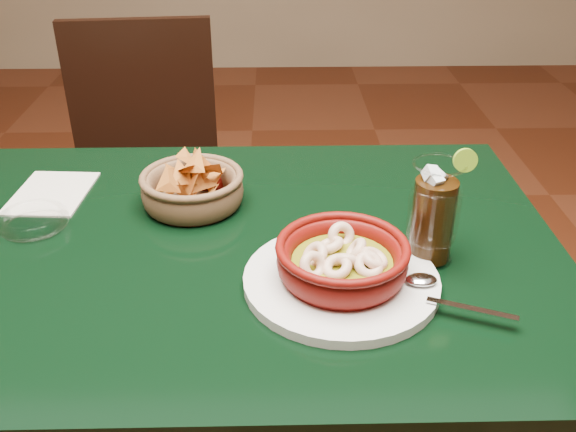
{
  "coord_description": "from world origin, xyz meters",
  "views": [
    {
      "loc": [
        0.12,
        -0.92,
        1.33
      ],
      "look_at": [
        0.14,
        -0.02,
        0.81
      ],
      "focal_mm": 40.0,
      "sensor_mm": 36.0,
      "label": 1
    }
  ],
  "objects_px": {
    "dining_table": "(209,289)",
    "dining_chair": "(146,180)",
    "shrimp_plate": "(342,266)",
    "cola_drink": "(434,213)",
    "chip_basket": "(192,188)"
  },
  "relations": [
    {
      "from": "dining_table",
      "to": "dining_chair",
      "type": "height_order",
      "value": "dining_chair"
    },
    {
      "from": "chip_basket",
      "to": "cola_drink",
      "type": "height_order",
      "value": "cola_drink"
    },
    {
      "from": "dining_table",
      "to": "cola_drink",
      "type": "xyz_separation_m",
      "value": [
        0.37,
        -0.06,
        0.18
      ]
    },
    {
      "from": "shrimp_plate",
      "to": "cola_drink",
      "type": "height_order",
      "value": "cola_drink"
    },
    {
      "from": "chip_basket",
      "to": "shrimp_plate",
      "type": "bearing_deg",
      "value": -45.87
    },
    {
      "from": "dining_chair",
      "to": "shrimp_plate",
      "type": "height_order",
      "value": "dining_chair"
    },
    {
      "from": "dining_chair",
      "to": "shrimp_plate",
      "type": "relative_size",
      "value": 2.44
    },
    {
      "from": "dining_chair",
      "to": "chip_basket",
      "type": "xyz_separation_m",
      "value": [
        0.21,
        -0.58,
        0.27
      ]
    },
    {
      "from": "chip_basket",
      "to": "cola_drink",
      "type": "distance_m",
      "value": 0.44
    },
    {
      "from": "shrimp_plate",
      "to": "cola_drink",
      "type": "bearing_deg",
      "value": 25.67
    },
    {
      "from": "chip_basket",
      "to": "cola_drink",
      "type": "relative_size",
      "value": 1.15
    },
    {
      "from": "shrimp_plate",
      "to": "chip_basket",
      "type": "xyz_separation_m",
      "value": [
        -0.25,
        0.26,
        -0.0
      ]
    },
    {
      "from": "shrimp_plate",
      "to": "dining_table",
      "type": "bearing_deg",
      "value": 149.74
    },
    {
      "from": "shrimp_plate",
      "to": "chip_basket",
      "type": "relative_size",
      "value": 1.73
    },
    {
      "from": "dining_chair",
      "to": "cola_drink",
      "type": "height_order",
      "value": "cola_drink"
    }
  ]
}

